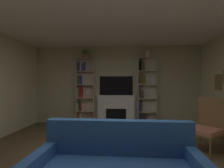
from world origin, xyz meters
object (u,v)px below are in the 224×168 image
Objects in this scene: fireplace at (116,109)px; armchair at (207,125)px; bookshelf_left at (84,90)px; coffee_table at (119,150)px; potted_plant at (86,53)px; tv at (116,86)px; bookshelf_right at (145,91)px; vase_with_flowers at (147,54)px.

fireplace is 1.21× the size of armchair.
bookshelf_left is 2.84× the size of coffee_table.
tv is at bearing 6.51° from potted_plant.
bookshelf_right reaches higher than tv.
bookshelf_right is at bearing 0.73° from fireplace.
bookshelf_left is at bearing 145.69° from potted_plant.
bookshelf_left is at bearing 112.97° from coffee_table.
tv is at bearing 173.49° from vase_with_flowers.
vase_with_flowers is at bearing 75.15° from coffee_table.
fireplace is at bearing -0.29° from bookshelf_left.
tv is 0.50× the size of bookshelf_left.
tv is at bearing 3.69° from bookshelf_left.
tv is 3.53× the size of potted_plant.
armchair is at bearing -66.09° from vase_with_flowers.
fireplace is 2.16m from vase_with_flowers.
bookshelf_left is 3.55m from coffee_table.
fireplace is 4.15× the size of potted_plant.
armchair is at bearing -65.04° from bookshelf_right.
fireplace is 1.67× the size of coffee_table.
armchair is at bearing 27.52° from coffee_table.
tv is 1.14m from bookshelf_left.
tv is 3.17m from armchair.
fireplace is at bearing 132.19° from armchair.
bookshelf_right is at bearing 1.54° from potted_plant.
potted_plant is at bearing -180.00° from vase_with_flowers.
bookshelf_right is 2.42m from potted_plant.
armchair is (1.04, -2.24, -0.60)m from bookshelf_right.
bookshelf_right is (0.98, 0.01, 0.62)m from fireplace.
armchair is at bearing -47.81° from fireplace.
potted_plant is at bearing -34.31° from bookshelf_left.
fireplace is 0.81m from tv.
bookshelf_right reaches higher than coffee_table.
bookshelf_right is 7.04× the size of potted_plant.
vase_with_flowers is at bearing 0.00° from potted_plant.
fireplace is 1.29m from bookshelf_left.
coffee_table is at bearing -85.98° from fireplace.
potted_plant is (-1.05, -0.12, 1.13)m from tv.
coffee_table is (-0.75, -3.18, -0.82)m from bookshelf_right.
vase_with_flowers is 3.04m from armchair.
bookshelf_right is 2.84× the size of coffee_table.
potted_plant is (0.07, -0.05, 1.30)m from bookshelf_left.
bookshelf_left is 2.10m from bookshelf_right.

